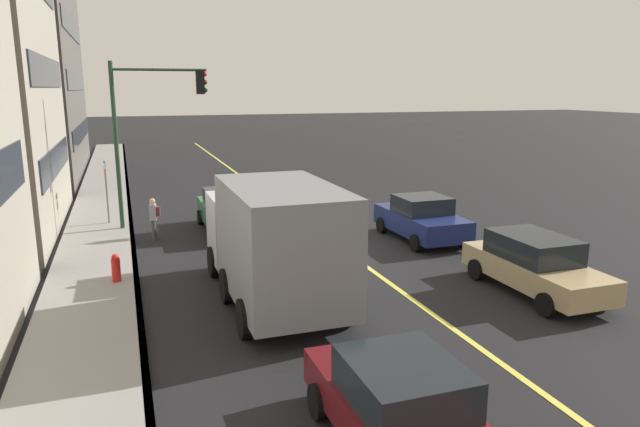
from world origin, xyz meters
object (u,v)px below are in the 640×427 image
object	(u,v)px
car_tan	(534,264)
car_maroon	(405,413)
traffic_light_mast	(149,118)
truck_gray	(275,239)
fire_hydrant	(116,270)
pedestrian_with_backpack	(154,216)
car_navy	(421,218)
street_sign_post	(106,188)
car_green	(229,210)

from	to	relation	value
car_tan	car_maroon	size ratio (longest dim) A/B	0.99
car_maroon	traffic_light_mast	world-z (taller)	traffic_light_mast
truck_gray	traffic_light_mast	distance (m)	9.78
truck_gray	fire_hydrant	size ratio (longest dim) A/B	6.96
pedestrian_with_backpack	car_navy	bearing A→B (deg)	-108.21
traffic_light_mast	street_sign_post	distance (m)	3.43
traffic_light_mast	car_tan	bearing A→B (deg)	-139.15
car_maroon	traffic_light_mast	distance (m)	16.56
street_sign_post	fire_hydrant	xyz separation A→B (m)	(-7.56, -0.31, -1.10)
pedestrian_with_backpack	car_green	bearing A→B (deg)	-78.97
car_green	pedestrian_with_backpack	size ratio (longest dim) A/B	2.80
car_green	car_maroon	bearing A→B (deg)	179.73
car_maroon	truck_gray	size ratio (longest dim) A/B	0.68
car_navy	truck_gray	xyz separation A→B (m)	(-4.29, 6.61, 0.89)
car_navy	car_maroon	bearing A→B (deg)	149.99
car_maroon	truck_gray	bearing A→B (deg)	1.37
car_green	street_sign_post	distance (m)	5.05
car_navy	fire_hydrant	xyz separation A→B (m)	(-1.70, 10.50, -0.33)
pedestrian_with_backpack	traffic_light_mast	xyz separation A→B (m)	(1.78, -0.13, 3.42)
truck_gray	street_sign_post	bearing A→B (deg)	22.48
car_navy	traffic_light_mast	world-z (taller)	traffic_light_mast
car_navy	traffic_light_mast	size ratio (longest dim) A/B	0.64
car_navy	car_maroon	distance (m)	12.88
pedestrian_with_backpack	street_sign_post	size ratio (longest dim) A/B	0.59
car_green	fire_hydrant	bearing A→B (deg)	141.92
car_green	truck_gray	distance (m)	7.92
fire_hydrant	car_green	bearing A→B (deg)	-38.08
truck_gray	street_sign_post	world-z (taller)	truck_gray
car_navy	pedestrian_with_backpack	world-z (taller)	car_navy
pedestrian_with_backpack	street_sign_post	world-z (taller)	street_sign_post
car_navy	truck_gray	distance (m)	7.93
car_tan	street_sign_post	world-z (taller)	street_sign_post
car_navy	truck_gray	world-z (taller)	truck_gray
car_maroon	truck_gray	xyz separation A→B (m)	(6.86, 0.16, 0.93)
car_green	car_maroon	distance (m)	14.73
car_maroon	street_sign_post	bearing A→B (deg)	14.39
car_navy	car_tan	bearing A→B (deg)	-178.25
fire_hydrant	traffic_light_mast	bearing A→B (deg)	-12.49
car_maroon	street_sign_post	distance (m)	17.59
car_maroon	fire_hydrant	size ratio (longest dim) A/B	4.75
fire_hydrant	car_navy	bearing A→B (deg)	-80.83
fire_hydrant	car_tan	bearing A→B (deg)	-111.42
car_green	car_tan	bearing A→B (deg)	-145.30
pedestrian_with_backpack	fire_hydrant	size ratio (longest dim) A/B	1.67
pedestrian_with_backpack	fire_hydrant	distance (m)	4.92
car_navy	pedestrian_with_backpack	distance (m)	9.68
car_navy	car_maroon	size ratio (longest dim) A/B	0.92
car_navy	pedestrian_with_backpack	bearing A→B (deg)	71.79
car_green	pedestrian_with_backpack	distance (m)	2.88
car_navy	fire_hydrant	distance (m)	10.64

